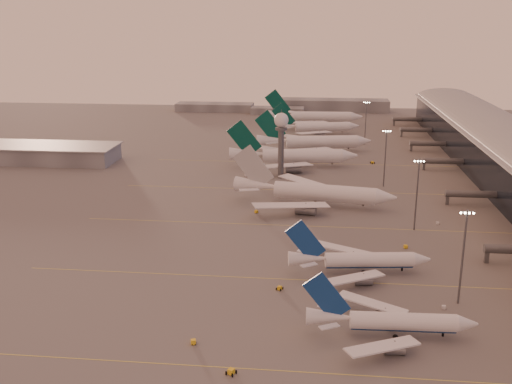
# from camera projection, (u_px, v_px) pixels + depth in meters

# --- Properties ---
(ground) EXTENTS (700.00, 700.00, 0.00)m
(ground) POSITION_uv_depth(u_px,v_px,m) (232.00, 293.00, 157.54)
(ground) COLOR #555353
(ground) RESTS_ON ground
(taxiway_markings) EXTENTS (180.00, 185.25, 0.02)m
(taxiway_markings) POSITION_uv_depth(u_px,v_px,m) (340.00, 226.00, 207.99)
(taxiway_markings) COLOR gold
(taxiway_markings) RESTS_ON ground
(hangar) EXTENTS (82.00, 27.00, 8.50)m
(hangar) POSITION_uv_depth(u_px,v_px,m) (37.00, 153.00, 302.23)
(hangar) COLOR slate
(hangar) RESTS_ON ground
(radar_tower) EXTENTS (6.40, 6.40, 31.10)m
(radar_tower) POSITION_uv_depth(u_px,v_px,m) (281.00, 132.00, 265.83)
(radar_tower) COLOR #505257
(radar_tower) RESTS_ON ground
(mast_a) EXTENTS (3.60, 0.56, 25.00)m
(mast_a) POSITION_uv_depth(u_px,v_px,m) (463.00, 253.00, 147.84)
(mast_a) COLOR #505257
(mast_a) RESTS_ON ground
(mast_b) EXTENTS (3.60, 0.56, 25.00)m
(mast_b) POSITION_uv_depth(u_px,v_px,m) (417.00, 191.00, 200.68)
(mast_b) COLOR #505257
(mast_b) RESTS_ON ground
(mast_c) EXTENTS (3.60, 0.56, 25.00)m
(mast_c) POSITION_uv_depth(u_px,v_px,m) (385.00, 155.00, 253.72)
(mast_c) COLOR #505257
(mast_c) RESTS_ON ground
(mast_d) EXTENTS (3.60, 0.56, 25.00)m
(mast_d) POSITION_uv_depth(u_px,v_px,m) (366.00, 121.00, 339.89)
(mast_d) COLOR #505257
(mast_d) RESTS_ON ground
(distant_horizon) EXTENTS (165.00, 37.50, 9.00)m
(distant_horizon) POSITION_uv_depth(u_px,v_px,m) (295.00, 106.00, 466.77)
(distant_horizon) COLOR slate
(distant_horizon) RESTS_ON ground
(narrowbody_near) EXTENTS (39.37, 31.42, 15.38)m
(narrowbody_near) POSITION_uv_depth(u_px,v_px,m) (391.00, 324.00, 134.95)
(narrowbody_near) COLOR white
(narrowbody_near) RESTS_ON ground
(narrowbody_mid) EXTENTS (41.23, 32.73, 16.14)m
(narrowbody_mid) POSITION_uv_depth(u_px,v_px,m) (359.00, 262.00, 168.77)
(narrowbody_mid) COLOR white
(narrowbody_mid) RESTS_ON ground
(widebody_white) EXTENTS (63.51, 50.48, 22.50)m
(widebody_white) POSITION_uv_depth(u_px,v_px,m) (314.00, 196.00, 230.46)
(widebody_white) COLOR white
(widebody_white) RESTS_ON ground
(greentail_a) EXTENTS (63.43, 51.01, 23.05)m
(greentail_a) POSITION_uv_depth(u_px,v_px,m) (294.00, 159.00, 290.75)
(greentail_a) COLOR white
(greentail_a) RESTS_ON ground
(greentail_b) EXTENTS (63.13, 50.63, 23.03)m
(greentail_b) POSITION_uv_depth(u_px,v_px,m) (314.00, 144.00, 324.12)
(greentail_b) COLOR white
(greentail_b) RESTS_ON ground
(greentail_c) EXTENTS (54.66, 43.67, 20.13)m
(greentail_c) POSITION_uv_depth(u_px,v_px,m) (317.00, 129.00, 372.07)
(greentail_c) COLOR white
(greentail_c) RESTS_ON ground
(greentail_d) EXTENTS (66.34, 53.49, 24.08)m
(greentail_d) POSITION_uv_depth(u_px,v_px,m) (315.00, 119.00, 405.81)
(greentail_d) COLOR white
(greentail_d) RESTS_ON ground
(gsv_truck_a) EXTENTS (6.07, 3.75, 2.31)m
(gsv_truck_a) POSITION_uv_depth(u_px,v_px,m) (195.00, 339.00, 132.28)
(gsv_truck_a) COLOR yellow
(gsv_truck_a) RESTS_ON ground
(gsv_tug_near) EXTENTS (3.86, 4.62, 1.14)m
(gsv_tug_near) POSITION_uv_depth(u_px,v_px,m) (231.00, 372.00, 121.13)
(gsv_tug_near) COLOR yellow
(gsv_tug_near) RESTS_ON ground
(gsv_catering_a) EXTENTS (4.60, 2.42, 3.65)m
(gsv_catering_a) POSITION_uv_depth(u_px,v_px,m) (445.00, 303.00, 148.05)
(gsv_catering_a) COLOR silver
(gsv_catering_a) RESTS_ON ground
(gsv_tug_mid) EXTENTS (4.02, 3.35, 0.99)m
(gsv_tug_mid) POSITION_uv_depth(u_px,v_px,m) (280.00, 288.00, 158.93)
(gsv_tug_mid) COLOR yellow
(gsv_tug_mid) RESTS_ON ground
(gsv_truck_b) EXTENTS (5.82, 3.11, 2.23)m
(gsv_truck_b) POSITION_uv_depth(u_px,v_px,m) (407.00, 245.00, 187.71)
(gsv_truck_b) COLOR yellow
(gsv_truck_b) RESTS_ON ground
(gsv_truck_c) EXTENTS (4.65, 5.56, 2.19)m
(gsv_truck_c) POSITION_uv_depth(u_px,v_px,m) (257.00, 210.00, 222.21)
(gsv_truck_c) COLOR yellow
(gsv_truck_c) RESTS_ON ground
(gsv_catering_b) EXTENTS (4.33, 2.10, 3.55)m
(gsv_catering_b) POSITION_uv_depth(u_px,v_px,m) (438.00, 220.00, 209.35)
(gsv_catering_b) COLOR silver
(gsv_catering_b) RESTS_ON ground
(gsv_tug_far) EXTENTS (2.98, 3.53, 0.87)m
(gsv_tug_far) POSITION_uv_depth(u_px,v_px,m) (284.00, 186.00, 256.18)
(gsv_tug_far) COLOR silver
(gsv_tug_far) RESTS_ON ground
(gsv_truck_d) EXTENTS (3.51, 5.31, 2.02)m
(gsv_truck_d) POSITION_uv_depth(u_px,v_px,m) (245.00, 174.00, 273.92)
(gsv_truck_d) COLOR silver
(gsv_truck_d) RESTS_ON ground
(gsv_tug_hangar) EXTENTS (4.56, 4.08, 1.12)m
(gsv_tug_hangar) POSITION_uv_depth(u_px,v_px,m) (373.00, 163.00, 297.86)
(gsv_tug_hangar) COLOR yellow
(gsv_tug_hangar) RESTS_ON ground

